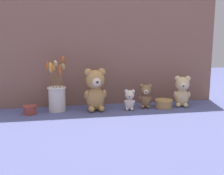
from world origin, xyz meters
TOP-DOWN VIEW (x-y plane):
  - ground_plane at (0.00, 0.00)m, footprint 4.00×4.00m
  - backdrop_wall at (0.00, 0.17)m, footprint 1.51×0.02m
  - teddy_bear_large at (-0.11, 0.01)m, footprint 0.14×0.14m
  - teddy_bear_medium at (0.47, 0.01)m, footprint 0.12×0.11m
  - teddy_bear_small at (0.22, 0.02)m, footprint 0.09×0.08m
  - teddy_bear_tiny at (0.11, -0.02)m, footprint 0.07×0.07m
  - flower_vase at (-0.34, 0.05)m, footprint 0.13×0.14m
  - decorative_tin_tall at (0.34, 0.00)m, footprint 0.11×0.11m
  - decorative_tin_short at (-0.50, -0.00)m, footprint 0.08×0.08m

SIDE VIEW (x-z plane):
  - ground_plane at x=0.00m, z-range 0.00..0.00m
  - decorative_tin_short at x=-0.50m, z-range 0.00..0.05m
  - decorative_tin_tall at x=0.34m, z-range 0.00..0.05m
  - teddy_bear_tiny at x=0.11m, z-range 0.00..0.13m
  - teddy_bear_small at x=0.22m, z-range 0.00..0.16m
  - flower_vase at x=-0.34m, z-range -0.07..0.27m
  - teddy_bear_medium at x=0.47m, z-range 0.00..0.21m
  - teddy_bear_large at x=-0.11m, z-range 0.01..0.27m
  - backdrop_wall at x=0.00m, z-range 0.00..0.74m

